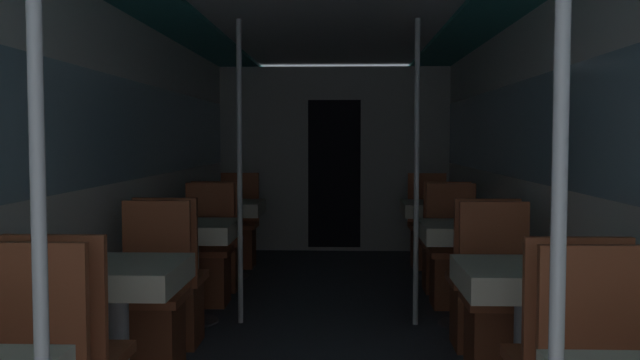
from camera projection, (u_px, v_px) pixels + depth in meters
name	position (u px, v px, depth m)	size (l,w,h in m)	color
wall_left	(102.00, 171.00, 4.54)	(0.05, 10.13, 2.25)	silver
wall_right	(553.00, 172.00, 4.44)	(0.05, 10.13, 2.25)	silver
bulkhead_far	(334.00, 159.00, 8.72)	(2.80, 0.09, 2.25)	#A8A8A3
support_pole_left_0	(39.00, 239.00, 1.80)	(0.04, 0.04, 2.25)	silver
dining_table_left_1	(117.00, 287.00, 3.58)	(0.66, 0.66, 0.75)	#4C4C51
chair_left_far_1	(150.00, 320.00, 4.20)	(0.41, 0.41, 1.00)	brown
dining_table_left_2	(191.00, 238.00, 5.31)	(0.66, 0.66, 0.75)	#4C4C51
chair_left_near_2	(172.00, 300.00, 4.72)	(0.41, 0.41, 1.00)	brown
chair_left_far_2	(207.00, 267.00, 5.93)	(0.41, 0.41, 1.00)	brown
support_pole_left_2	(240.00, 173.00, 5.26)	(0.04, 0.04, 2.25)	silver
dining_table_left_3	(229.00, 214.00, 7.03)	(0.66, 0.66, 0.75)	#4C4C51
chair_left_near_3	(218.00, 257.00, 6.45)	(0.41, 0.41, 1.00)	brown
chair_left_far_3	(238.00, 238.00, 7.65)	(0.41, 0.41, 1.00)	brown
support_pole_right_0	(558.00, 241.00, 1.76)	(0.04, 0.04, 2.25)	silver
dining_table_right_1	(526.00, 290.00, 3.51)	(0.66, 0.66, 0.75)	#4C4C51
chair_right_far_1	(499.00, 323.00, 4.13)	(0.41, 0.41, 1.00)	brown
dining_table_right_2	(466.00, 240.00, 5.24)	(0.66, 0.66, 0.75)	#4C4C51
chair_right_near_2	(481.00, 302.00, 4.65)	(0.41, 0.41, 1.00)	brown
chair_right_far_2	(453.00, 269.00, 5.86)	(0.41, 0.41, 1.00)	brown
support_pole_right_2	(417.00, 173.00, 5.22)	(0.04, 0.04, 2.25)	silver
dining_table_right_3	(436.00, 215.00, 6.97)	(0.66, 0.66, 0.75)	#4C4C51
chair_right_near_3	(444.00, 258.00, 6.38)	(0.41, 0.41, 1.00)	brown
chair_right_far_3	(428.00, 239.00, 7.59)	(0.41, 0.41, 1.00)	brown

